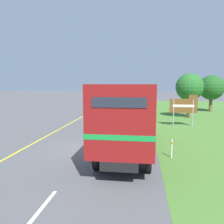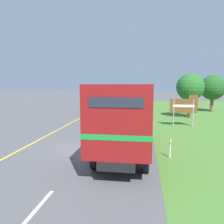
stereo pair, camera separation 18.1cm
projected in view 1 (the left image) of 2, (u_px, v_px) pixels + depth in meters
ground_plane at (90, 149)px, 12.22m from camera, size 200.00×200.00×0.00m
edge_line_yellow at (78, 119)px, 22.66m from camera, size 0.12×53.37×0.01m
centre_dash_nearest at (37, 214)px, 6.12m from camera, size 0.12×2.60×0.01m
centre_dash_near at (91, 147)px, 12.60m from camera, size 0.12×2.60×0.01m
centre_dash_mid_a at (108, 126)px, 19.09m from camera, size 0.12×2.60×0.01m
centre_dash_mid_b at (117, 115)px, 25.57m from camera, size 0.12×2.60×0.01m
centre_dash_far at (122, 109)px, 32.06m from camera, size 0.12×2.60×0.01m
centre_dash_farthest at (125, 105)px, 38.55m from camera, size 0.12×2.60×0.01m
horse_trailer_truck at (127, 115)px, 11.39m from camera, size 2.55×8.47×3.61m
lead_car_white at (102, 106)px, 26.22m from camera, size 1.80×3.96×2.10m
lead_car_black_ahead at (136, 100)px, 38.15m from camera, size 1.80×4.52×1.80m
highway_sign at (184, 106)px, 18.68m from camera, size 2.30×0.09×2.71m
roadside_tree_near at (190, 87)px, 23.29m from camera, size 2.91×2.91×4.76m
roadside_tree_mid at (212, 88)px, 28.60m from camera, size 3.24×3.24×4.80m
delineator_post at (172, 148)px, 10.71m from camera, size 0.08×0.08×0.95m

